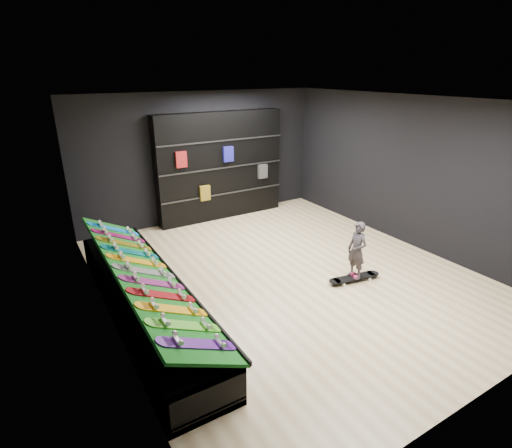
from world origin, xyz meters
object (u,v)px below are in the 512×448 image
display_rack (144,302)px  back_shelving (220,166)px  child (356,261)px  floor_skateboard (354,279)px

display_rack → back_shelving: (2.94, 3.32, 1.02)m
display_rack → back_shelving: back_shelving is taller
display_rack → child: child is taller
display_rack → floor_skateboard: 3.53m
back_shelving → floor_skateboard: 4.36m
child → floor_skateboard: bearing=-92.5°
back_shelving → child: 4.28m
back_shelving → child: (0.48, -4.16, -0.88)m
back_shelving → child: size_ratio=5.27×
display_rack → floor_skateboard: display_rack is taller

